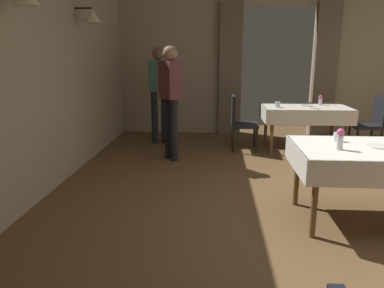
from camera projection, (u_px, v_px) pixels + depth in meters
The scene contains 16 objects.
ground at pixel (337, 223), 3.54m from camera, with size 10.08×10.08×0.00m, color brown.
wall_left at pixel (1, 64), 3.39m from camera, with size 0.49×8.40×3.00m.
wall_back at pixel (277, 58), 7.22m from camera, with size 6.40×0.27×3.00m.
dining_table_mid at pixel (369, 156), 3.44m from camera, with size 1.37×0.96×0.75m.
dining_table_far at pixel (305, 111), 6.15m from camera, with size 1.41×0.97×0.75m.
chair_far_right at pixel (371, 121), 6.07m from camera, with size 0.44×0.44×0.93m.
chair_far_left at pixel (240, 120), 6.16m from camera, with size 0.45×0.44×0.93m.
flower_vase_mid at pixel (340, 138), 3.30m from camera, with size 0.07×0.07×0.20m.
plate_mid_b at pixel (378, 146), 3.43m from camera, with size 0.21×0.21×0.01m, color white.
glass_mid_c at pixel (337, 137), 3.63m from camera, with size 0.08×0.08×0.09m, color silver.
flower_vase_far at pixel (320, 100), 6.22m from camera, with size 0.07×0.07×0.17m.
plate_far_b at pixel (306, 105), 6.16m from camera, with size 0.22×0.22×0.01m, color white.
plate_far_c at pixel (314, 108), 5.86m from camera, with size 0.20×0.20×0.01m, color white.
glass_far_d at pixel (277, 105), 5.96m from camera, with size 0.08×0.08×0.09m, color silver.
person_waiter_by_doorway at pixel (171, 94), 5.47m from camera, with size 0.39×0.42×1.72m.
person_diner_standing_aside at pixel (159, 87), 6.51m from camera, with size 0.39×0.28×1.72m.
Camera 1 is at (-1.19, -3.34, 1.60)m, focal length 34.10 mm.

